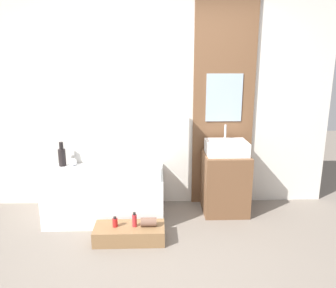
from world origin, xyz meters
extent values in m
plane|color=slate|center=(0.00, 0.00, 0.00)|extent=(12.00, 12.00, 0.00)
cube|color=silver|center=(0.00, 1.58, 1.30)|extent=(4.20, 0.06, 2.60)
cube|color=brown|center=(0.76, 1.53, 1.30)|extent=(0.75, 0.03, 2.60)
cube|color=#9EB2C6|center=(0.76, 1.51, 1.36)|extent=(0.44, 0.01, 0.58)
cube|color=white|center=(-0.66, 1.16, 0.27)|extent=(1.32, 0.74, 0.54)
cube|color=silver|center=(-0.66, 1.16, 0.54)|extent=(1.03, 0.52, 0.01)
cube|color=silver|center=(-0.03, 1.05, 1.03)|extent=(0.01, 0.47, 0.98)
cube|color=olive|center=(-0.35, 0.59, 0.08)|extent=(0.72, 0.32, 0.16)
cube|color=brown|center=(0.76, 1.25, 0.36)|extent=(0.52, 0.51, 0.72)
cube|color=white|center=(0.76, 1.25, 0.80)|extent=(0.48, 0.37, 0.16)
cylinder|color=silver|center=(0.76, 1.36, 0.97)|extent=(0.02, 0.02, 0.18)
cylinder|color=black|center=(-1.22, 1.44, 0.65)|extent=(0.09, 0.09, 0.21)
cylinder|color=black|center=(-1.22, 1.44, 0.80)|extent=(0.05, 0.05, 0.09)
sphere|color=white|center=(-1.09, 1.43, 0.59)|extent=(0.09, 0.09, 0.09)
cylinder|color=red|center=(-0.49, 0.59, 0.20)|extent=(0.05, 0.05, 0.09)
cylinder|color=black|center=(-0.49, 0.59, 0.26)|extent=(0.03, 0.03, 0.02)
cylinder|color=red|center=(-0.29, 0.59, 0.22)|extent=(0.05, 0.05, 0.12)
cylinder|color=black|center=(-0.29, 0.59, 0.30)|extent=(0.03, 0.03, 0.03)
cylinder|color=brown|center=(-0.15, 0.59, 0.20)|extent=(0.16, 0.09, 0.09)
camera|label=1|loc=(-0.05, -2.45, 1.78)|focal=35.00mm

